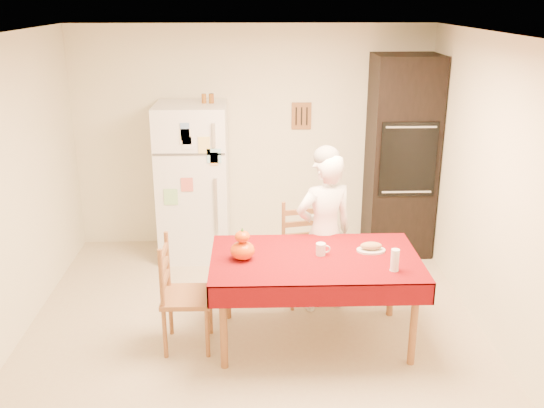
{
  "coord_description": "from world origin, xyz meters",
  "views": [
    {
      "loc": [
        -0.0,
        -4.47,
        2.79
      ],
      "look_at": [
        0.15,
        0.2,
        1.17
      ],
      "focal_mm": 40.0,
      "sensor_mm": 36.0,
      "label": 1
    }
  ],
  "objects_px": {
    "chair_left": "(179,291)",
    "wine_glass": "(395,260)",
    "chair_far": "(305,248)",
    "pumpkin_lower": "(243,250)",
    "oven_cabinet": "(401,157)",
    "bread_plate": "(371,250)",
    "coffee_mug": "(321,249)",
    "seated_woman": "(324,233)",
    "dining_table": "(315,265)",
    "refrigerator": "(194,182)"
  },
  "relations": [
    {
      "from": "dining_table",
      "to": "chair_left",
      "type": "distance_m",
      "value": 1.13
    },
    {
      "from": "pumpkin_lower",
      "to": "oven_cabinet",
      "type": "bearing_deg",
      "value": 48.01
    },
    {
      "from": "refrigerator",
      "to": "chair_far",
      "type": "xyz_separation_m",
      "value": [
        1.13,
        -1.08,
        -0.34
      ]
    },
    {
      "from": "seated_woman",
      "to": "pumpkin_lower",
      "type": "bearing_deg",
      "value": 20.83
    },
    {
      "from": "chair_far",
      "to": "pumpkin_lower",
      "type": "distance_m",
      "value": 1.03
    },
    {
      "from": "chair_left",
      "to": "pumpkin_lower",
      "type": "relative_size",
      "value": 4.77
    },
    {
      "from": "pumpkin_lower",
      "to": "wine_glass",
      "type": "distance_m",
      "value": 1.2
    },
    {
      "from": "oven_cabinet",
      "to": "coffee_mug",
      "type": "height_order",
      "value": "oven_cabinet"
    },
    {
      "from": "oven_cabinet",
      "to": "wine_glass",
      "type": "xyz_separation_m",
      "value": [
        -0.54,
        -2.17,
        -0.25
      ]
    },
    {
      "from": "oven_cabinet",
      "to": "bread_plate",
      "type": "relative_size",
      "value": 9.17
    },
    {
      "from": "pumpkin_lower",
      "to": "dining_table",
      "type": "bearing_deg",
      "value": 1.3
    },
    {
      "from": "refrigerator",
      "to": "seated_woman",
      "type": "relative_size",
      "value": 1.14
    },
    {
      "from": "seated_woman",
      "to": "chair_far",
      "type": "bearing_deg",
      "value": -70.85
    },
    {
      "from": "refrigerator",
      "to": "seated_woman",
      "type": "distance_m",
      "value": 1.83
    },
    {
      "from": "oven_cabinet",
      "to": "seated_woman",
      "type": "height_order",
      "value": "oven_cabinet"
    },
    {
      "from": "refrigerator",
      "to": "wine_glass",
      "type": "bearing_deg",
      "value": -50.66
    },
    {
      "from": "bread_plate",
      "to": "refrigerator",
      "type": "bearing_deg",
      "value": 132.98
    },
    {
      "from": "coffee_mug",
      "to": "chair_far",
      "type": "bearing_deg",
      "value": 95.25
    },
    {
      "from": "seated_woman",
      "to": "wine_glass",
      "type": "relative_size",
      "value": 8.51
    },
    {
      "from": "pumpkin_lower",
      "to": "bread_plate",
      "type": "xyz_separation_m",
      "value": [
        1.07,
        0.12,
        -0.07
      ]
    },
    {
      "from": "coffee_mug",
      "to": "pumpkin_lower",
      "type": "height_order",
      "value": "pumpkin_lower"
    },
    {
      "from": "dining_table",
      "to": "coffee_mug",
      "type": "height_order",
      "value": "coffee_mug"
    },
    {
      "from": "wine_glass",
      "to": "dining_table",
      "type": "bearing_deg",
      "value": 155.42
    },
    {
      "from": "dining_table",
      "to": "pumpkin_lower",
      "type": "xyz_separation_m",
      "value": [
        -0.59,
        -0.01,
        0.14
      ]
    },
    {
      "from": "chair_far",
      "to": "oven_cabinet",
      "type": "bearing_deg",
      "value": 32.59
    },
    {
      "from": "pumpkin_lower",
      "to": "wine_glass",
      "type": "xyz_separation_m",
      "value": [
        1.18,
        -0.26,
        0.01
      ]
    },
    {
      "from": "refrigerator",
      "to": "chair_left",
      "type": "bearing_deg",
      "value": -88.89
    },
    {
      "from": "chair_left",
      "to": "coffee_mug",
      "type": "height_order",
      "value": "chair_left"
    },
    {
      "from": "oven_cabinet",
      "to": "coffee_mug",
      "type": "bearing_deg",
      "value": -120.3
    },
    {
      "from": "chair_far",
      "to": "wine_glass",
      "type": "bearing_deg",
      "value": -71.66
    },
    {
      "from": "refrigerator",
      "to": "coffee_mug",
      "type": "distance_m",
      "value": 2.17
    },
    {
      "from": "chair_left",
      "to": "coffee_mug",
      "type": "distance_m",
      "value": 1.21
    },
    {
      "from": "chair_far",
      "to": "chair_left",
      "type": "bearing_deg",
      "value": -154.62
    },
    {
      "from": "coffee_mug",
      "to": "wine_glass",
      "type": "bearing_deg",
      "value": -30.41
    },
    {
      "from": "chair_left",
      "to": "wine_glass",
      "type": "relative_size",
      "value": 5.4
    },
    {
      "from": "oven_cabinet",
      "to": "chair_left",
      "type": "distance_m",
      "value": 3.03
    },
    {
      "from": "refrigerator",
      "to": "bread_plate",
      "type": "relative_size",
      "value": 7.08
    },
    {
      "from": "refrigerator",
      "to": "bread_plate",
      "type": "bearing_deg",
      "value": -47.02
    },
    {
      "from": "oven_cabinet",
      "to": "wine_glass",
      "type": "distance_m",
      "value": 2.25
    },
    {
      "from": "chair_left",
      "to": "wine_glass",
      "type": "bearing_deg",
      "value": -96.96
    },
    {
      "from": "seated_woman",
      "to": "bread_plate",
      "type": "distance_m",
      "value": 0.57
    },
    {
      "from": "oven_cabinet",
      "to": "seated_woman",
      "type": "bearing_deg",
      "value": -126.56
    },
    {
      "from": "oven_cabinet",
      "to": "bread_plate",
      "type": "bearing_deg",
      "value": -110.04
    },
    {
      "from": "dining_table",
      "to": "pumpkin_lower",
      "type": "distance_m",
      "value": 0.61
    },
    {
      "from": "oven_cabinet",
      "to": "dining_table",
      "type": "height_order",
      "value": "oven_cabinet"
    },
    {
      "from": "chair_left",
      "to": "dining_table",
      "type": "bearing_deg",
      "value": -86.95
    },
    {
      "from": "refrigerator",
      "to": "coffee_mug",
      "type": "height_order",
      "value": "refrigerator"
    },
    {
      "from": "oven_cabinet",
      "to": "wine_glass",
      "type": "relative_size",
      "value": 12.5
    },
    {
      "from": "dining_table",
      "to": "pumpkin_lower",
      "type": "bearing_deg",
      "value": -178.7
    },
    {
      "from": "chair_far",
      "to": "coffee_mug",
      "type": "bearing_deg",
      "value": -96.54
    }
  ]
}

